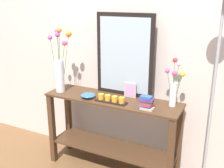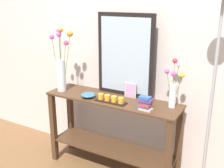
# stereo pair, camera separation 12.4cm
# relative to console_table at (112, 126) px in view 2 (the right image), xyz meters

# --- Properties ---
(wall_back) EXTENTS (6.40, 0.08, 2.70)m
(wall_back) POSITION_rel_console_table_xyz_m (0.00, 0.31, 0.84)
(wall_back) COLOR beige
(wall_back) RESTS_ON ground
(console_table) EXTENTS (1.40, 0.39, 0.82)m
(console_table) POSITION_rel_console_table_xyz_m (0.00, 0.00, 0.00)
(console_table) COLOR #472D1C
(console_table) RESTS_ON ground
(mirror_leaning) EXTENTS (0.61, 0.03, 0.83)m
(mirror_leaning) POSITION_rel_console_table_xyz_m (0.06, 0.16, 0.72)
(mirror_leaning) COLOR black
(mirror_leaning) RESTS_ON console_table
(tall_vase_left) EXTENTS (0.23, 0.14, 0.68)m
(tall_vase_left) POSITION_rel_console_table_xyz_m (-0.58, -0.05, 0.58)
(tall_vase_left) COLOR silver
(tall_vase_left) RESTS_ON console_table
(vase_right) EXTENTS (0.19, 0.16, 0.45)m
(vase_right) POSITION_rel_console_table_xyz_m (0.59, 0.08, 0.51)
(vase_right) COLOR silver
(vase_right) RESTS_ON console_table
(candle_tray) EXTENTS (0.32, 0.09, 0.07)m
(candle_tray) POSITION_rel_console_table_xyz_m (0.04, -0.09, 0.34)
(candle_tray) COLOR black
(candle_tray) RESTS_ON console_table
(picture_frame_small) EXTENTS (0.13, 0.01, 0.16)m
(picture_frame_small) POSITION_rel_console_table_xyz_m (0.15, 0.11, 0.39)
(picture_frame_small) COLOR #B7B2AD
(picture_frame_small) RESTS_ON console_table
(decorative_bowl) EXTENTS (0.15, 0.15, 0.05)m
(decorative_bowl) POSITION_rel_console_table_xyz_m (-0.22, -0.09, 0.34)
(decorative_bowl) COLOR #2D5B84
(decorative_bowl) RESTS_ON console_table
(book_stack) EXTENTS (0.13, 0.09, 0.13)m
(book_stack) POSITION_rel_console_table_xyz_m (0.40, -0.10, 0.37)
(book_stack) COLOR #B2A893
(book_stack) RESTS_ON console_table
(floor_lamp) EXTENTS (0.24, 0.24, 1.87)m
(floor_lamp) POSITION_rel_console_table_xyz_m (0.94, -0.03, 0.75)
(floor_lamp) COLOR #9E9EA3
(floor_lamp) RESTS_ON ground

